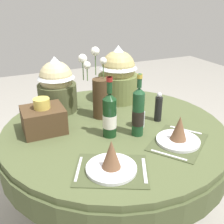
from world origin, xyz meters
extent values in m
plane|color=#9E998E|center=(0.00, 0.00, 0.00)|extent=(8.00, 8.00, 0.00)
cylinder|color=#4C5633|center=(0.00, 0.00, 0.71)|extent=(1.37, 1.37, 0.04)
cylinder|color=#464F2E|center=(0.00, 0.00, 0.62)|extent=(1.40, 1.40, 0.14)
cylinder|color=black|center=(0.00, 0.00, 0.36)|extent=(0.12, 0.12, 0.66)
cylinder|color=black|center=(0.00, 0.00, 0.01)|extent=(0.80, 0.80, 0.03)
cube|color=#41492B|center=(-0.20, -0.41, 0.73)|extent=(0.42, 0.38, 0.00)
cylinder|color=white|center=(-0.20, -0.41, 0.74)|extent=(0.24, 0.24, 0.02)
cone|color=brown|center=(-0.20, -0.41, 0.82)|extent=(0.09, 0.09, 0.14)
cube|color=silver|center=(-0.34, -0.34, 0.73)|extent=(0.10, 0.18, 0.00)
cube|color=silver|center=(-0.07, -0.48, 0.73)|extent=(0.10, 0.18, 0.00)
cube|color=#41492B|center=(0.24, -0.33, 0.73)|extent=(0.43, 0.41, 0.00)
cylinder|color=white|center=(0.24, -0.33, 0.74)|extent=(0.24, 0.24, 0.02)
cone|color=brown|center=(0.24, -0.33, 0.82)|extent=(0.09, 0.09, 0.14)
cube|color=silver|center=(0.11, -0.42, 0.73)|extent=(0.12, 0.16, 0.00)
cube|color=silver|center=(0.36, -0.24, 0.73)|extent=(0.12, 0.16, 0.00)
cylinder|color=#47331E|center=(-0.02, 0.16, 0.86)|extent=(0.11, 0.11, 0.26)
sphere|color=white|center=(-0.11, 0.16, 1.09)|extent=(0.05, 0.05, 0.05)
cylinder|color=#4C7038|center=(-0.11, 0.16, 1.03)|extent=(0.01, 0.01, 0.08)
sphere|color=white|center=(-0.02, 0.25, 1.15)|extent=(0.06, 0.06, 0.06)
cylinder|color=#4C7038|center=(-0.02, 0.25, 1.06)|extent=(0.01, 0.01, 0.14)
sphere|color=white|center=(0.00, 0.17, 1.10)|extent=(0.05, 0.05, 0.05)
cylinder|color=#4C7038|center=(0.00, 0.17, 1.04)|extent=(0.01, 0.01, 0.10)
sphere|color=white|center=(-0.13, 0.18, 1.12)|extent=(0.05, 0.05, 0.05)
cylinder|color=#4C7038|center=(-0.13, 0.18, 1.05)|extent=(0.01, 0.01, 0.12)
cylinder|color=#143819|center=(-0.08, -0.10, 0.84)|extent=(0.08, 0.08, 0.23)
cylinder|color=silver|center=(-0.08, -0.10, 0.82)|extent=(0.08, 0.08, 0.08)
cone|color=#143819|center=(-0.08, -0.10, 0.97)|extent=(0.08, 0.08, 0.04)
cylinder|color=#143819|center=(-0.08, -0.10, 1.03)|extent=(0.03, 0.03, 0.09)
cylinder|color=maroon|center=(-0.08, -0.10, 1.07)|extent=(0.03, 0.03, 0.02)
cylinder|color=#194223|center=(0.08, -0.16, 0.86)|extent=(0.07, 0.07, 0.26)
cylinder|color=black|center=(0.08, -0.16, 0.84)|extent=(0.07, 0.07, 0.09)
cone|color=#194223|center=(0.08, -0.16, 1.00)|extent=(0.07, 0.07, 0.03)
cylinder|color=#194223|center=(0.08, -0.16, 1.05)|extent=(0.03, 0.03, 0.08)
cylinder|color=#B29933|center=(0.08, -0.16, 1.08)|extent=(0.03, 0.03, 0.02)
cylinder|color=silver|center=(0.14, -0.07, 0.78)|extent=(0.07, 0.07, 0.10)
cylinder|color=black|center=(0.29, -0.05, 0.81)|extent=(0.05, 0.05, 0.16)
sphere|color=#B7B7BC|center=(0.29, -0.05, 0.90)|extent=(0.03, 0.03, 0.03)
cylinder|color=#474C2D|center=(-0.25, 0.39, 0.82)|extent=(0.27, 0.27, 0.19)
sphere|color=#C6B784|center=(-0.25, 0.39, 0.96)|extent=(0.23, 0.23, 0.23)
cone|color=silver|center=(-0.25, 0.39, 1.03)|extent=(0.25, 0.25, 0.15)
cylinder|color=olive|center=(0.21, 0.39, 0.83)|extent=(0.30, 0.30, 0.20)
sphere|color=tan|center=(0.21, 0.39, 0.98)|extent=(0.25, 0.25, 0.25)
cone|color=silver|center=(0.21, 0.39, 1.06)|extent=(0.28, 0.28, 0.16)
cube|color=#47331E|center=(-0.41, 0.11, 0.80)|extent=(0.24, 0.21, 0.15)
cylinder|color=gold|center=(-0.41, 0.11, 0.90)|extent=(0.09, 0.09, 0.06)
camera|label=1|loc=(-0.63, -1.34, 1.49)|focal=42.66mm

